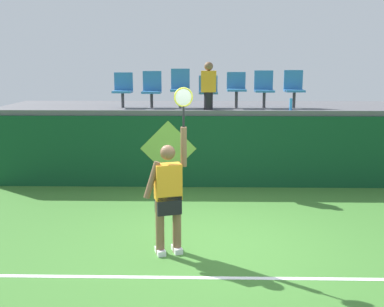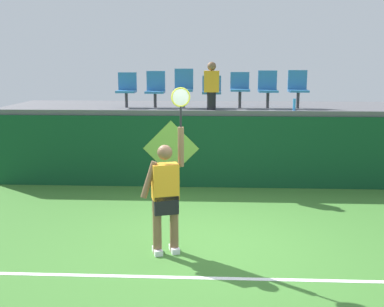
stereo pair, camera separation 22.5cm
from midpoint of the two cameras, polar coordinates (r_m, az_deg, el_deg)
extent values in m
plane|color=#3D752D|center=(7.43, 2.92, -11.20)|extent=(40.00, 40.00, 0.00)
cube|color=#0F4223|center=(10.56, 2.95, 0.25)|extent=(10.03, 0.20, 1.63)
cube|color=#56565B|center=(11.61, 2.98, 5.62)|extent=(10.03, 2.48, 0.12)
cube|color=white|center=(6.41, 2.94, -14.99)|extent=(9.02, 0.08, 0.01)
cube|color=white|center=(7.14, -3.33, -11.82)|extent=(0.19, 0.28, 0.08)
cube|color=white|center=(7.19, -1.26, -11.62)|extent=(0.19, 0.28, 0.08)
cylinder|color=brown|center=(7.00, -3.37, -8.94)|extent=(0.13, 0.13, 0.84)
cylinder|color=brown|center=(7.05, -1.28, -8.76)|extent=(0.13, 0.13, 0.84)
cube|color=black|center=(6.91, -2.34, -6.20)|extent=(0.41, 0.32, 0.28)
cube|color=orange|center=(6.82, -2.36, -3.44)|extent=(0.43, 0.33, 0.53)
sphere|color=brown|center=(6.72, -2.39, 0.14)|extent=(0.22, 0.22, 0.22)
cylinder|color=brown|center=(6.76, -4.35, -3.21)|extent=(0.27, 0.16, 0.55)
cylinder|color=brown|center=(6.76, -0.42, 0.82)|extent=(0.09, 0.09, 0.58)
cylinder|color=black|center=(6.70, -0.42, 4.53)|extent=(0.03, 0.03, 0.30)
torus|color=gold|center=(6.67, -0.42, 6.92)|extent=(0.27, 0.11, 0.28)
ellipsoid|color=silver|center=(6.67, -0.42, 6.92)|extent=(0.23, 0.09, 0.24)
sphere|color=#D1E533|center=(7.52, -3.51, -10.63)|extent=(0.07, 0.07, 0.07)
cylinder|color=#338CE5|center=(10.65, 13.01, 5.86)|extent=(0.06, 0.06, 0.26)
cylinder|color=#38383D|center=(11.14, -7.46, 6.51)|extent=(0.07, 0.07, 0.35)
cube|color=#2D70B2|center=(11.13, -7.48, 7.53)|extent=(0.44, 0.42, 0.05)
cube|color=#2D70B2|center=(11.30, -7.34, 8.78)|extent=(0.44, 0.04, 0.42)
cylinder|color=#38383D|center=(11.04, -3.95, 6.50)|extent=(0.07, 0.07, 0.34)
cube|color=#2D70B2|center=(11.03, -3.96, 7.50)|extent=(0.44, 0.42, 0.05)
cube|color=#2D70B2|center=(11.20, -3.87, 8.87)|extent=(0.44, 0.04, 0.46)
cylinder|color=#38383D|center=(10.98, -0.46, 6.62)|extent=(0.07, 0.07, 0.38)
cube|color=#2D70B2|center=(10.97, -0.46, 7.75)|extent=(0.44, 0.42, 0.05)
cube|color=#2D70B2|center=(11.14, -0.41, 9.15)|extent=(0.44, 0.04, 0.47)
cylinder|color=#38383D|center=(10.97, 3.00, 6.46)|extent=(0.07, 0.07, 0.33)
cube|color=#2D70B2|center=(10.95, 3.01, 7.44)|extent=(0.44, 0.42, 0.05)
cube|color=#2D70B2|center=(11.13, 3.02, 8.57)|extent=(0.44, 0.04, 0.36)
cylinder|color=#38383D|center=(10.99, 6.47, 6.57)|extent=(0.07, 0.07, 0.39)
cube|color=#2D70B2|center=(10.97, 6.49, 7.72)|extent=(0.44, 0.42, 0.05)
cube|color=#2D70B2|center=(11.15, 6.46, 8.90)|extent=(0.44, 0.04, 0.39)
cylinder|color=#38383D|center=(11.05, 9.84, 6.45)|extent=(0.07, 0.07, 0.37)
cube|color=#2D70B2|center=(11.03, 9.87, 7.53)|extent=(0.44, 0.42, 0.05)
cube|color=#2D70B2|center=(11.21, 9.80, 8.86)|extent=(0.44, 0.04, 0.44)
cylinder|color=#38383D|center=(11.15, 13.41, 6.37)|extent=(0.07, 0.07, 0.37)
cube|color=#2D70B2|center=(11.14, 13.46, 7.45)|extent=(0.44, 0.42, 0.05)
cube|color=#2D70B2|center=(11.31, 13.35, 8.78)|extent=(0.44, 0.04, 0.45)
cylinder|color=black|center=(10.58, 3.01, 6.45)|extent=(0.20, 0.20, 0.39)
cube|color=orange|center=(10.55, 3.03, 8.80)|extent=(0.34, 0.20, 0.47)
sphere|color=brown|center=(10.54, 3.05, 10.62)|extent=(0.20, 0.20, 0.20)
cube|color=#0F4223|center=(10.68, -1.94, -4.10)|extent=(0.90, 0.01, 0.00)
plane|color=#8CC64C|center=(10.47, -1.97, 0.61)|extent=(1.27, 0.00, 1.27)
camera|label=1|loc=(0.11, -89.22, 0.16)|focal=43.54mm
camera|label=2|loc=(0.11, 90.78, -0.16)|focal=43.54mm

